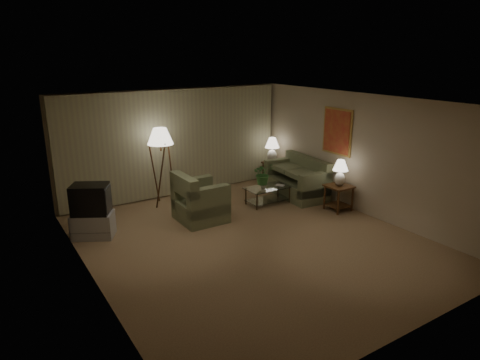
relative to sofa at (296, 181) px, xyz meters
The scene contains 16 objects.
ground 3.03m from the sofa, 146.43° to the right, with size 7.00×7.00×0.00m, color #A3875A.
room_shell 2.83m from the sofa, behind, with size 6.04×7.02×2.72m.
sofa is the anchor object (origin of this frame).
armchair 2.84m from the sofa, behind, with size 1.01×0.96×0.85m.
side_table_near 1.36m from the sofa, 83.66° to the right, with size 0.54×0.54×0.60m.
side_table_far 1.25m from the sofa, 83.11° to the left, with size 0.47×0.39×0.60m.
table_lamp_near 1.47m from the sofa, 83.66° to the right, with size 0.35×0.35×0.61m.
table_lamp_far 1.39m from the sofa, 83.11° to the left, with size 0.40×0.40×0.69m.
coffee_table 0.97m from the sofa, behind, with size 1.11×0.61×0.41m.
tv_cabinet 5.06m from the sofa, behind, with size 0.93×0.82×0.50m, color #A5A5A8.
crt_tv 5.07m from the sofa, behind, with size 0.84×0.77×0.59m, color black.
floor_lamp 3.40m from the sofa, 158.75° to the left, with size 0.61×0.61×1.87m.
ottoman 2.46m from the sofa, behind, with size 0.64×0.64×0.43m, color #A15136.
vase 1.12m from the sofa, behind, with size 0.14×0.14×0.15m, color white.
flowers 1.20m from the sofa, behind, with size 0.48×0.42×0.53m, color #387735.
book 0.74m from the sofa, 164.27° to the right, with size 0.15×0.21×0.02m, color olive.
Camera 1 is at (-4.34, -6.35, 3.57)m, focal length 32.00 mm.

